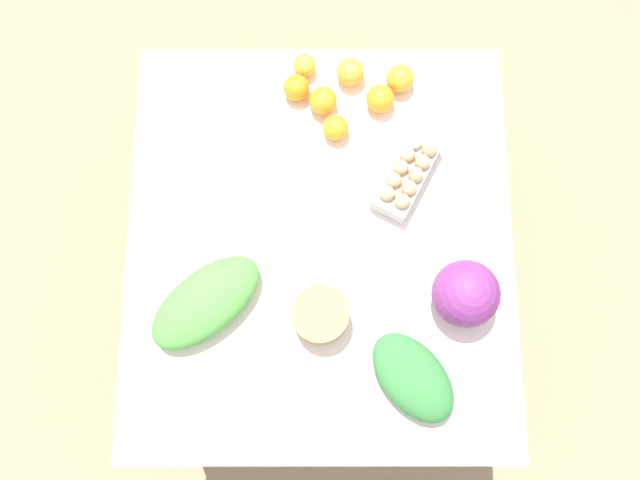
{
  "coord_description": "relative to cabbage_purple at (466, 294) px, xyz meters",
  "views": [
    {
      "loc": [
        0.38,
        -0.0,
        2.42
      ],
      "look_at": [
        0.0,
        0.0,
        0.79
      ],
      "focal_mm": 35.0,
      "sensor_mm": 36.0,
      "label": 1
    }
  ],
  "objects": [
    {
      "name": "ground_plane",
      "position": [
        -0.16,
        -0.37,
        -0.85
      ],
      "size": [
        8.0,
        8.0,
        0.0
      ],
      "primitive_type": "plane",
      "color": "#937A5B"
    },
    {
      "name": "dining_table",
      "position": [
        -0.16,
        -0.37,
        -0.19
      ],
      "size": [
        1.16,
        1.05,
        0.77
      ],
      "color": "silver",
      "rests_on": "ground_plane"
    },
    {
      "name": "cabbage_purple",
      "position": [
        0.0,
        0.0,
        0.0
      ],
      "size": [
        0.17,
        0.17,
        0.17
      ],
      "primitive_type": "sphere",
      "color": "#7A2D75",
      "rests_on": "dining_table"
    },
    {
      "name": "egg_carton",
      "position": [
        -0.33,
        -0.13,
        -0.04
      ],
      "size": [
        0.26,
        0.2,
        0.09
      ],
      "rotation": [
        0.0,
        0.0,
        2.65
      ],
      "color": "#B7B7B2",
      "rests_on": "dining_table"
    },
    {
      "name": "paper_bag",
      "position": [
        0.05,
        -0.37,
        -0.04
      ],
      "size": [
        0.15,
        0.15,
        0.09
      ],
      "primitive_type": "cylinder",
      "color": "#A87F51",
      "rests_on": "dining_table"
    },
    {
      "name": "greens_bunch_kale",
      "position": [
        0.21,
        -0.13,
        -0.04
      ],
      "size": [
        0.3,
        0.28,
        0.09
      ],
      "primitive_type": "ellipsoid",
      "rotation": [
        0.0,
        0.0,
        3.82
      ],
      "color": "#337538",
      "rests_on": "dining_table"
    },
    {
      "name": "greens_bunch_dandelion",
      "position": [
        0.02,
        -0.67,
        -0.04
      ],
      "size": [
        0.34,
        0.36,
        0.09
      ],
      "primitive_type": "ellipsoid",
      "rotation": [
        0.0,
        0.0,
        5.41
      ],
      "color": "#4C933D",
      "rests_on": "dining_table"
    },
    {
      "name": "orange_0",
      "position": [
        -0.64,
        -0.28,
        -0.05
      ],
      "size": [
        0.08,
        0.08,
        0.08
      ],
      "primitive_type": "sphere",
      "color": "#F9A833",
      "rests_on": "dining_table"
    },
    {
      "name": "orange_1",
      "position": [
        -0.55,
        -0.36,
        -0.05
      ],
      "size": [
        0.08,
        0.08,
        0.08
      ],
      "primitive_type": "sphere",
      "color": "orange",
      "rests_on": "dining_table"
    },
    {
      "name": "orange_2",
      "position": [
        -0.47,
        -0.33,
        -0.05
      ],
      "size": [
        0.07,
        0.07,
        0.07
      ],
      "primitive_type": "sphere",
      "color": "orange",
      "rests_on": "dining_table"
    },
    {
      "name": "orange_3",
      "position": [
        -0.56,
        -0.2,
        -0.05
      ],
      "size": [
        0.08,
        0.08,
        0.08
      ],
      "primitive_type": "sphere",
      "color": "orange",
      "rests_on": "dining_table"
    },
    {
      "name": "orange_4",
      "position": [
        -0.59,
        -0.44,
        -0.05
      ],
      "size": [
        0.08,
        0.08,
        0.08
      ],
      "primitive_type": "sphere",
      "color": "orange",
      "rests_on": "dining_table"
    },
    {
      "name": "orange_5",
      "position": [
        -0.62,
        -0.14,
        -0.05
      ],
      "size": [
        0.08,
        0.08,
        0.08
      ],
      "primitive_type": "sphere",
      "color": "orange",
      "rests_on": "dining_table"
    },
    {
      "name": "orange_6",
      "position": [
        -0.67,
        -0.41,
        -0.05
      ],
      "size": [
        0.07,
        0.07,
        0.07
      ],
      "primitive_type": "sphere",
      "color": "#F9A833",
      "rests_on": "dining_table"
    }
  ]
}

